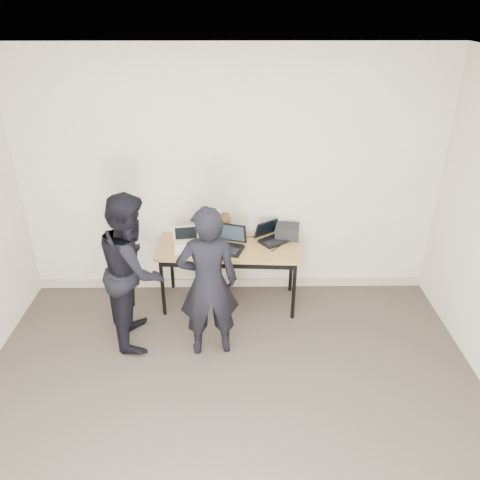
{
  "coord_description": "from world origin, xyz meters",
  "views": [
    {
      "loc": [
        0.05,
        -2.44,
        3.07
      ],
      "look_at": [
        0.1,
        1.6,
        0.95
      ],
      "focal_mm": 35.0,
      "sensor_mm": 36.0,
      "label": 1
    }
  ],
  "objects_px": {
    "equipment_box": "(287,232)",
    "person_observer": "(133,269)",
    "person_typist": "(208,283)",
    "laptop_beige": "(187,244)",
    "laptop_right": "(271,237)",
    "leather_satchel": "(213,226)",
    "laptop_center": "(229,243)",
    "desk": "(229,251)"
  },
  "relations": [
    {
      "from": "laptop_center",
      "to": "leather_satchel",
      "type": "bearing_deg",
      "value": 141.03
    },
    {
      "from": "leather_satchel",
      "to": "equipment_box",
      "type": "distance_m",
      "value": 0.81
    },
    {
      "from": "laptop_right",
      "to": "person_typist",
      "type": "xyz_separation_m",
      "value": [
        -0.63,
        -0.9,
        -0.01
      ]
    },
    {
      "from": "laptop_beige",
      "to": "laptop_right",
      "type": "bearing_deg",
      "value": 1.8
    },
    {
      "from": "desk",
      "to": "equipment_box",
      "type": "distance_m",
      "value": 0.67
    },
    {
      "from": "leather_satchel",
      "to": "person_observer",
      "type": "distance_m",
      "value": 1.06
    },
    {
      "from": "equipment_box",
      "to": "person_observer",
      "type": "height_order",
      "value": "person_observer"
    },
    {
      "from": "desk",
      "to": "leather_satchel",
      "type": "xyz_separation_m",
      "value": [
        -0.18,
        0.23,
        0.19
      ]
    },
    {
      "from": "equipment_box",
      "to": "desk",
      "type": "bearing_deg",
      "value": -163.08
    },
    {
      "from": "laptop_right",
      "to": "leather_satchel",
      "type": "relative_size",
      "value": 1.03
    },
    {
      "from": "laptop_right",
      "to": "equipment_box",
      "type": "height_order",
      "value": "laptop_right"
    },
    {
      "from": "person_observer",
      "to": "equipment_box",
      "type": "bearing_deg",
      "value": -71.74
    },
    {
      "from": "laptop_beige",
      "to": "laptop_center",
      "type": "distance_m",
      "value": 0.44
    },
    {
      "from": "laptop_beige",
      "to": "person_observer",
      "type": "relative_size",
      "value": 0.19
    },
    {
      "from": "person_typist",
      "to": "equipment_box",
      "type": "bearing_deg",
      "value": -137.94
    },
    {
      "from": "person_typist",
      "to": "person_observer",
      "type": "xyz_separation_m",
      "value": [
        -0.72,
        0.24,
        0.01
      ]
    },
    {
      "from": "laptop_center",
      "to": "laptop_right",
      "type": "relative_size",
      "value": 1.04
    },
    {
      "from": "leather_satchel",
      "to": "equipment_box",
      "type": "bearing_deg",
      "value": -9.05
    },
    {
      "from": "desk",
      "to": "equipment_box",
      "type": "bearing_deg",
      "value": 20.24
    },
    {
      "from": "person_observer",
      "to": "laptop_right",
      "type": "bearing_deg",
      "value": -71.19
    },
    {
      "from": "person_observer",
      "to": "laptop_beige",
      "type": "bearing_deg",
      "value": -49.18
    },
    {
      "from": "leather_satchel",
      "to": "laptop_beige",
      "type": "bearing_deg",
      "value": -142.64
    },
    {
      "from": "leather_satchel",
      "to": "person_typist",
      "type": "xyz_separation_m",
      "value": [
        -0.0,
        -1.01,
        -0.09
      ]
    },
    {
      "from": "equipment_box",
      "to": "person_typist",
      "type": "relative_size",
      "value": 0.17
    },
    {
      "from": "laptop_beige",
      "to": "leather_satchel",
      "type": "relative_size",
      "value": 0.79
    },
    {
      "from": "person_typist",
      "to": "person_observer",
      "type": "relative_size",
      "value": 0.99
    },
    {
      "from": "laptop_beige",
      "to": "equipment_box",
      "type": "height_order",
      "value": "laptop_beige"
    },
    {
      "from": "leather_satchel",
      "to": "laptop_center",
      "type": "bearing_deg",
      "value": -63.82
    },
    {
      "from": "laptop_center",
      "to": "laptop_right",
      "type": "xyz_separation_m",
      "value": [
        0.45,
        0.16,
        -0.01
      ]
    },
    {
      "from": "laptop_beige",
      "to": "laptop_center",
      "type": "bearing_deg",
      "value": -9.81
    },
    {
      "from": "laptop_center",
      "to": "leather_satchel",
      "type": "xyz_separation_m",
      "value": [
        -0.17,
        0.27,
        0.07
      ]
    },
    {
      "from": "equipment_box",
      "to": "person_observer",
      "type": "xyz_separation_m",
      "value": [
        -1.54,
        -0.73,
        -0.02
      ]
    },
    {
      "from": "equipment_box",
      "to": "person_observer",
      "type": "bearing_deg",
      "value": -154.44
    },
    {
      "from": "equipment_box",
      "to": "person_typist",
      "type": "xyz_separation_m",
      "value": [
        -0.81,
        -0.97,
        -0.03
      ]
    },
    {
      "from": "desk",
      "to": "person_observer",
      "type": "bearing_deg",
      "value": -145.74
    },
    {
      "from": "laptop_beige",
      "to": "laptop_right",
      "type": "distance_m",
      "value": 0.91
    },
    {
      "from": "laptop_right",
      "to": "leather_satchel",
      "type": "xyz_separation_m",
      "value": [
        -0.63,
        0.11,
        0.08
      ]
    },
    {
      "from": "laptop_beige",
      "to": "desk",
      "type": "bearing_deg",
      "value": -4.16
    },
    {
      "from": "laptop_right",
      "to": "laptop_beige",
      "type": "bearing_deg",
      "value": 154.32
    },
    {
      "from": "equipment_box",
      "to": "laptop_beige",
      "type": "bearing_deg",
      "value": -168.49
    },
    {
      "from": "laptop_center",
      "to": "equipment_box",
      "type": "distance_m",
      "value": 0.68
    },
    {
      "from": "equipment_box",
      "to": "person_typist",
      "type": "bearing_deg",
      "value": -129.81
    }
  ]
}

